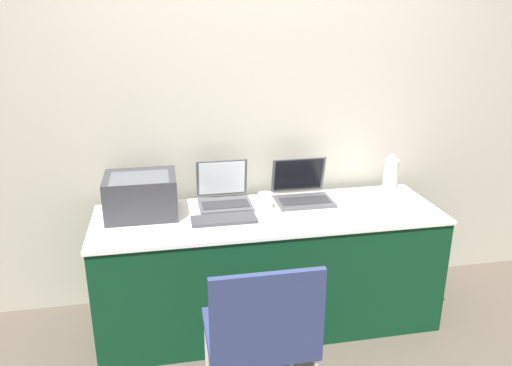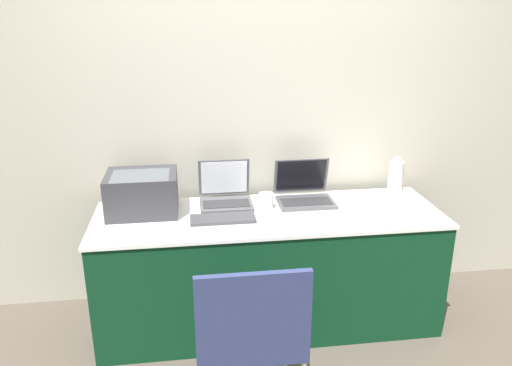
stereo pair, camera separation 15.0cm
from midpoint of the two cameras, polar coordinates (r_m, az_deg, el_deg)
ground_plane at (r=3.00m, az=3.85°, el=-18.67°), size 14.00×14.00×0.00m
wall_back at (r=3.14m, az=1.70°, el=9.29°), size 8.00×0.05×2.60m
table at (r=3.06m, az=2.84°, el=-9.75°), size 2.01×0.64×0.72m
printer at (r=2.92m, az=-11.46°, el=-0.99°), size 0.40×0.32×0.24m
laptop_left at (r=3.03m, az=-2.10°, el=-1.31°), size 0.31×0.29×0.25m
laptop_right at (r=3.09m, az=6.90°, el=-1.08°), size 0.34×0.30×0.25m
external_keyboard at (r=2.80m, az=-2.28°, el=-4.13°), size 0.37×0.14×0.02m
coffee_cup at (r=2.95m, az=2.61°, el=-2.11°), size 0.09×0.09×0.10m
metal_pitcher at (r=3.30m, az=16.93°, el=0.66°), size 0.09×0.09×0.25m
chair at (r=2.24m, az=1.31°, el=-16.51°), size 0.47×0.43×0.88m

